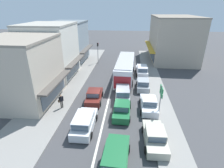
{
  "coord_description": "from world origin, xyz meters",
  "views": [
    {
      "loc": [
        2.36,
        -17.92,
        10.76
      ],
      "look_at": [
        0.21,
        3.44,
        1.2
      ],
      "focal_mm": 28.0,
      "sensor_mm": 36.0,
      "label": 1
    }
  ],
  "objects_px": {
    "parked_wagon_kerb_rear": "(142,70)",
    "traffic_light_downstreet": "(98,50)",
    "pedestrian_with_handbag_near": "(61,101)",
    "wagon_behind_bus_near": "(84,122)",
    "parked_sedan_kerb_front": "(155,137)",
    "wagon_queue_gap_filler": "(123,93)",
    "parked_sedan_kerb_second": "(149,104)",
    "parked_hatchback_kerb_third": "(143,85)",
    "city_bus": "(125,68)",
    "directional_road_sign": "(161,94)",
    "sedan_adjacent_lane_trail": "(94,96)",
    "sedan_queue_far_back": "(122,109)",
    "wagon_adjacent_lane_lead": "(116,158)"
  },
  "relations": [
    {
      "from": "city_bus",
      "to": "sedan_queue_far_back",
      "type": "height_order",
      "value": "city_bus"
    },
    {
      "from": "parked_sedan_kerb_front",
      "to": "parked_hatchback_kerb_third",
      "type": "bearing_deg",
      "value": 91.96
    },
    {
      "from": "traffic_light_downstreet",
      "to": "parked_hatchback_kerb_third",
      "type": "bearing_deg",
      "value": -54.16
    },
    {
      "from": "wagon_behind_bus_near",
      "to": "parked_sedan_kerb_second",
      "type": "bearing_deg",
      "value": 32.96
    },
    {
      "from": "sedan_queue_far_back",
      "to": "pedestrian_with_handbag_near",
      "type": "bearing_deg",
      "value": 176.15
    },
    {
      "from": "wagon_behind_bus_near",
      "to": "directional_road_sign",
      "type": "relative_size",
      "value": 1.25
    },
    {
      "from": "city_bus",
      "to": "sedan_adjacent_lane_trail",
      "type": "distance_m",
      "value": 8.57
    },
    {
      "from": "wagon_behind_bus_near",
      "to": "sedan_queue_far_back",
      "type": "distance_m",
      "value": 4.41
    },
    {
      "from": "sedan_queue_far_back",
      "to": "directional_road_sign",
      "type": "height_order",
      "value": "directional_road_sign"
    },
    {
      "from": "parked_sedan_kerb_second",
      "to": "parked_hatchback_kerb_third",
      "type": "xyz_separation_m",
      "value": [
        -0.35,
        5.3,
        0.05
      ]
    },
    {
      "from": "parked_sedan_kerb_front",
      "to": "pedestrian_with_handbag_near",
      "type": "xyz_separation_m",
      "value": [
        -9.86,
        4.53,
        0.4
      ]
    },
    {
      "from": "sedan_adjacent_lane_trail",
      "to": "parked_sedan_kerb_second",
      "type": "xyz_separation_m",
      "value": [
        6.51,
        -1.33,
        0.0
      ]
    },
    {
      "from": "sedan_queue_far_back",
      "to": "parked_wagon_kerb_rear",
      "type": "height_order",
      "value": "parked_wagon_kerb_rear"
    },
    {
      "from": "wagon_queue_gap_filler",
      "to": "city_bus",
      "type": "bearing_deg",
      "value": 89.39
    },
    {
      "from": "city_bus",
      "to": "directional_road_sign",
      "type": "distance_m",
      "value": 11.21
    },
    {
      "from": "wagon_behind_bus_near",
      "to": "wagon_adjacent_lane_lead",
      "type": "height_order",
      "value": "same"
    },
    {
      "from": "parked_wagon_kerb_rear",
      "to": "parked_sedan_kerb_second",
      "type": "bearing_deg",
      "value": -89.2
    },
    {
      "from": "wagon_adjacent_lane_lead",
      "to": "traffic_light_downstreet",
      "type": "distance_m",
      "value": 25.69
    },
    {
      "from": "sedan_queue_far_back",
      "to": "parked_sedan_kerb_second",
      "type": "height_order",
      "value": "same"
    },
    {
      "from": "wagon_behind_bus_near",
      "to": "parked_sedan_kerb_front",
      "type": "height_order",
      "value": "wagon_behind_bus_near"
    },
    {
      "from": "wagon_adjacent_lane_lead",
      "to": "traffic_light_downstreet",
      "type": "bearing_deg",
      "value": 102.73
    },
    {
      "from": "sedan_queue_far_back",
      "to": "directional_road_sign",
      "type": "relative_size",
      "value": 1.17
    },
    {
      "from": "wagon_adjacent_lane_lead",
      "to": "parked_sedan_kerb_front",
      "type": "xyz_separation_m",
      "value": [
        3.11,
        2.65,
        -0.08
      ]
    },
    {
      "from": "city_bus",
      "to": "parked_wagon_kerb_rear",
      "type": "height_order",
      "value": "city_bus"
    },
    {
      "from": "wagon_behind_bus_near",
      "to": "wagon_queue_gap_filler",
      "type": "height_order",
      "value": "same"
    },
    {
      "from": "parked_wagon_kerb_rear",
      "to": "traffic_light_downstreet",
      "type": "relative_size",
      "value": 1.08
    },
    {
      "from": "sedan_adjacent_lane_trail",
      "to": "pedestrian_with_handbag_near",
      "type": "xyz_separation_m",
      "value": [
        -3.34,
        -2.22,
        0.4
      ]
    },
    {
      "from": "parked_hatchback_kerb_third",
      "to": "traffic_light_downstreet",
      "type": "bearing_deg",
      "value": 125.84
    },
    {
      "from": "wagon_behind_bus_near",
      "to": "parked_sedan_kerb_second",
      "type": "distance_m",
      "value": 7.62
    },
    {
      "from": "wagon_queue_gap_filler",
      "to": "parked_sedan_kerb_second",
      "type": "distance_m",
      "value": 3.82
    },
    {
      "from": "parked_sedan_kerb_second",
      "to": "pedestrian_with_handbag_near",
      "type": "xyz_separation_m",
      "value": [
        -9.85,
        -0.9,
        0.4
      ]
    },
    {
      "from": "wagon_behind_bus_near",
      "to": "wagon_adjacent_lane_lead",
      "type": "relative_size",
      "value": 0.99
    },
    {
      "from": "wagon_adjacent_lane_lead",
      "to": "parked_wagon_kerb_rear",
      "type": "relative_size",
      "value": 1.01
    },
    {
      "from": "wagon_queue_gap_filler",
      "to": "parked_hatchback_kerb_third",
      "type": "distance_m",
      "value": 4.04
    },
    {
      "from": "wagon_adjacent_lane_lead",
      "to": "pedestrian_with_handbag_near",
      "type": "height_order",
      "value": "pedestrian_with_handbag_near"
    },
    {
      "from": "parked_hatchback_kerb_third",
      "to": "directional_road_sign",
      "type": "bearing_deg",
      "value": -79.28
    },
    {
      "from": "sedan_queue_far_back",
      "to": "sedan_adjacent_lane_trail",
      "type": "distance_m",
      "value": 4.44
    },
    {
      "from": "parked_sedan_kerb_front",
      "to": "parked_wagon_kerb_rear",
      "type": "height_order",
      "value": "parked_wagon_kerb_rear"
    },
    {
      "from": "sedan_queue_far_back",
      "to": "parked_wagon_kerb_rear",
      "type": "bearing_deg",
      "value": 77.36
    },
    {
      "from": "wagon_adjacent_lane_lead",
      "to": "parked_sedan_kerb_second",
      "type": "height_order",
      "value": "wagon_adjacent_lane_lead"
    },
    {
      "from": "wagon_behind_bus_near",
      "to": "parked_sedan_kerb_front",
      "type": "distance_m",
      "value": 6.53
    },
    {
      "from": "sedan_queue_far_back",
      "to": "parked_sedan_kerb_second",
      "type": "bearing_deg",
      "value": 24.58
    },
    {
      "from": "pedestrian_with_handbag_near",
      "to": "traffic_light_downstreet",
      "type": "bearing_deg",
      "value": 86.43
    },
    {
      "from": "wagon_queue_gap_filler",
      "to": "traffic_light_downstreet",
      "type": "relative_size",
      "value": 1.09
    },
    {
      "from": "parked_wagon_kerb_rear",
      "to": "directional_road_sign",
      "type": "distance_m",
      "value": 12.81
    },
    {
      "from": "wagon_adjacent_lane_lead",
      "to": "directional_road_sign",
      "type": "xyz_separation_m",
      "value": [
        4.02,
        6.64,
        1.96
      ]
    },
    {
      "from": "parked_hatchback_kerb_third",
      "to": "parked_wagon_kerb_rear",
      "type": "distance_m",
      "value": 5.9
    },
    {
      "from": "wagon_behind_bus_near",
      "to": "parked_sedan_kerb_front",
      "type": "xyz_separation_m",
      "value": [
        6.41,
        -1.28,
        -0.08
      ]
    },
    {
      "from": "wagon_behind_bus_near",
      "to": "sedan_adjacent_lane_trail",
      "type": "distance_m",
      "value": 5.48
    },
    {
      "from": "sedan_queue_far_back",
      "to": "parked_wagon_kerb_rear",
      "type": "relative_size",
      "value": 0.93
    }
  ]
}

